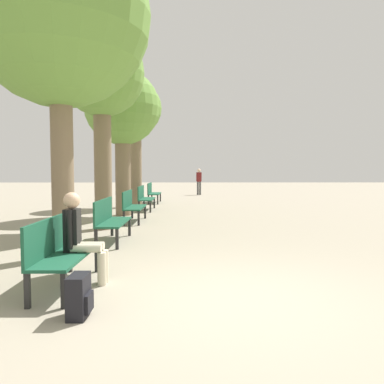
{
  "coord_description": "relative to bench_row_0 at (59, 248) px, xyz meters",
  "views": [
    {
      "loc": [
        -0.52,
        -4.55,
        1.62
      ],
      "look_at": [
        -0.45,
        5.75,
        0.99
      ],
      "focal_mm": 35.0,
      "sensor_mm": 36.0,
      "label": 1
    }
  ],
  "objects": [
    {
      "name": "tree_row_0",
      "position": [
        -0.55,
        1.82,
        3.79
      ],
      "size": [
        3.27,
        3.27,
        6.01
      ],
      "color": "#7A664C",
      "rests_on": "ground_plane"
    },
    {
      "name": "tree_row_2",
      "position": [
        -0.55,
        8.01,
        3.1
      ],
      "size": [
        2.59,
        2.59,
        5.04
      ],
      "color": "#7A664C",
      "rests_on": "ground_plane"
    },
    {
      "name": "backpack",
      "position": [
        0.57,
        -1.03,
        -0.31
      ],
      "size": [
        0.23,
        0.35,
        0.47
      ],
      "color": "black",
      "rests_on": "ground_plane"
    },
    {
      "name": "bench_row_2",
      "position": [
        0.0,
        6.37,
        0.0
      ],
      "size": [
        0.51,
        1.64,
        0.95
      ],
      "color": "#195138",
      "rests_on": "ground_plane"
    },
    {
      "name": "tree_row_1",
      "position": [
        -0.55,
        5.01,
        3.46
      ],
      "size": [
        2.27,
        2.27,
        5.28
      ],
      "color": "#7A664C",
      "rests_on": "ground_plane"
    },
    {
      "name": "bench_row_1",
      "position": [
        0.0,
        3.18,
        0.0
      ],
      "size": [
        0.51,
        1.64,
        0.95
      ],
      "color": "#195138",
      "rests_on": "ground_plane"
    },
    {
      "name": "tree_row_3",
      "position": [
        -0.55,
        11.07,
        3.47
      ],
      "size": [
        2.27,
        2.27,
        5.33
      ],
      "color": "#7A664C",
      "rests_on": "ground_plane"
    },
    {
      "name": "bench_row_4",
      "position": [
        0.0,
        12.74,
        0.0
      ],
      "size": [
        0.51,
        1.64,
        0.95
      ],
      "color": "#195138",
      "rests_on": "ground_plane"
    },
    {
      "name": "person_seated",
      "position": [
        0.25,
        0.17,
        0.15
      ],
      "size": [
        0.6,
        0.34,
        1.3
      ],
      "color": "beige",
      "rests_on": "ground_plane"
    },
    {
      "name": "bench_row_3",
      "position": [
        0.0,
        9.55,
        0.0
      ],
      "size": [
        0.51,
        1.64,
        0.95
      ],
      "color": "#195138",
      "rests_on": "ground_plane"
    },
    {
      "name": "ground_plane",
      "position": [
        2.3,
        -0.5,
        -0.54
      ],
      "size": [
        80.0,
        80.0,
        0.0
      ],
      "primitive_type": "plane",
      "color": "gray"
    },
    {
      "name": "bench_row_0",
      "position": [
        0.0,
        0.0,
        0.0
      ],
      "size": [
        0.51,
        1.64,
        0.95
      ],
      "color": "#195138",
      "rests_on": "ground_plane"
    },
    {
      "name": "pedestrian_near",
      "position": [
        2.36,
        18.22,
        0.4
      ],
      "size": [
        0.33,
        0.28,
        1.64
      ],
      "color": "#4C4C4C",
      "rests_on": "ground_plane"
    }
  ]
}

